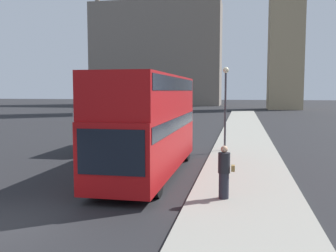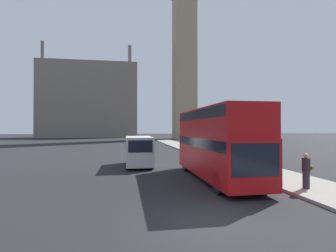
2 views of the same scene
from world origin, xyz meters
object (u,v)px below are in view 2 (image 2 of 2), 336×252
at_px(white_van, 139,150).
at_px(clock_tower, 184,33).
at_px(street_lamp, 223,125).
at_px(red_double_decker_bus, 216,140).
at_px(pedestrian, 306,171).

bearing_deg(white_van, clock_tower, 73.36).
bearing_deg(white_van, street_lamp, 1.21).
xyz_separation_m(clock_tower, red_double_decker_bus, (-12.50, -63.46, -30.58)).
bearing_deg(white_van, pedestrian, -51.91).
relative_size(clock_tower, pedestrian, 35.81).
bearing_deg(pedestrian, clock_tower, 82.38).
relative_size(clock_tower, red_double_decker_bus, 6.30).
relative_size(white_van, pedestrian, 2.94).
bearing_deg(red_double_decker_bus, street_lamp, 65.35).
height_order(red_double_decker_bus, white_van, red_double_decker_bus).
bearing_deg(clock_tower, white_van, -106.64).
height_order(clock_tower, red_double_decker_bus, clock_tower).
xyz_separation_m(clock_tower, pedestrian, (-8.99, -67.18, -32.01)).
height_order(pedestrian, street_lamp, street_lamp).
bearing_deg(clock_tower, pedestrian, -97.62).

